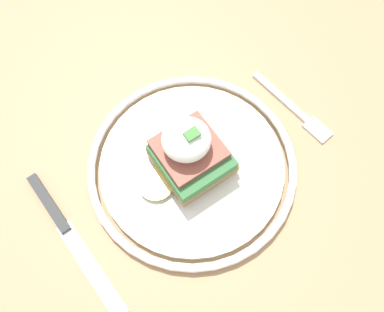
{
  "coord_description": "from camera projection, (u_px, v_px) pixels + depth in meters",
  "views": [
    {
      "loc": [
        0.08,
        0.16,
        1.19
      ],
      "look_at": [
        -0.02,
        0.02,
        0.78
      ],
      "focal_mm": 35.0,
      "sensor_mm": 36.0,
      "label": 1
    }
  ],
  "objects": [
    {
      "name": "plate",
      "position": [
        192.0,
        165.0,
        0.47
      ],
      "size": [
        0.26,
        0.26,
        0.02
      ],
      "color": "silver",
      "rests_on": "dining_table"
    },
    {
      "name": "ground_plane",
      "position": [
        185.0,
        254.0,
        1.16
      ],
      "size": [
        6.0,
        6.0,
        0.0
      ],
      "primitive_type": "plane",
      "color": "#B2ADA3"
    },
    {
      "name": "sandwich",
      "position": [
        189.0,
        153.0,
        0.44
      ],
      "size": [
        0.11,
        0.08,
        0.08
      ],
      "color": "#9E703D",
      "rests_on": "plate"
    },
    {
      "name": "fork",
      "position": [
        294.0,
        109.0,
        0.51
      ],
      "size": [
        0.03,
        0.14,
        0.0
      ],
      "color": "silver",
      "rests_on": "dining_table"
    },
    {
      "name": "knife",
      "position": [
        66.0,
        230.0,
        0.44
      ],
      "size": [
        0.03,
        0.21,
        0.01
      ],
      "color": "#2D2D2D",
      "rests_on": "dining_table"
    },
    {
      "name": "dining_table",
      "position": [
        178.0,
        192.0,
        0.59
      ],
      "size": [
        1.0,
        0.78,
        0.74
      ],
      "color": "tan",
      "rests_on": "ground_plane"
    }
  ]
}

